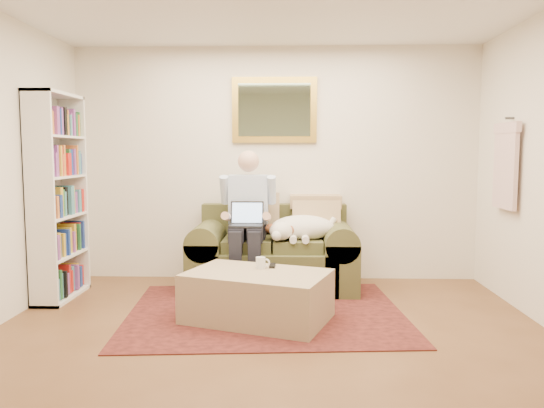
# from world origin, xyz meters

# --- Properties ---
(room_shell) EXTENTS (4.51, 5.00, 2.61)m
(room_shell) POSITION_xyz_m (0.00, 0.35, 1.30)
(room_shell) COLOR brown
(room_shell) RESTS_ON ground
(rug) EXTENTS (2.56, 2.12, 0.01)m
(rug) POSITION_xyz_m (-0.05, 1.15, 0.01)
(rug) COLOR black
(rug) RESTS_ON room_shell
(sofa) EXTENTS (1.72, 0.88, 1.03)m
(sofa) POSITION_xyz_m (-0.01, 2.03, 0.30)
(sofa) COLOR #3F4323
(sofa) RESTS_ON room_shell
(seated_man) EXTENTS (0.57, 0.81, 1.45)m
(seated_man) POSITION_xyz_m (-0.27, 1.87, 0.73)
(seated_man) COLOR #8CA5D8
(seated_man) RESTS_ON sofa
(laptop) EXTENTS (0.33, 0.27, 0.24)m
(laptop) POSITION_xyz_m (-0.27, 1.80, 0.76)
(laptop) COLOR black
(laptop) RESTS_ON seated_man
(sleeping_dog) EXTENTS (0.71, 0.45, 0.26)m
(sleeping_dog) POSITION_xyz_m (0.29, 1.94, 0.66)
(sleeping_dog) COLOR white
(sleeping_dog) RESTS_ON sofa
(ottoman) EXTENTS (1.34, 1.09, 0.42)m
(ottoman) POSITION_xyz_m (-0.11, 0.93, 0.21)
(ottoman) COLOR tan
(ottoman) RESTS_ON room_shell
(coffee_mug) EXTENTS (0.08, 0.08, 0.10)m
(coffee_mug) POSITION_xyz_m (-0.09, 1.07, 0.47)
(coffee_mug) COLOR white
(coffee_mug) RESTS_ON ottoman
(tv_remote) EXTENTS (0.05, 0.15, 0.02)m
(tv_remote) POSITION_xyz_m (0.01, 1.15, 0.43)
(tv_remote) COLOR black
(tv_remote) RESTS_ON ottoman
(bookshelf) EXTENTS (0.28, 0.80, 2.00)m
(bookshelf) POSITION_xyz_m (-2.10, 1.60, 1.00)
(bookshelf) COLOR white
(bookshelf) RESTS_ON room_shell
(wall_mirror) EXTENTS (0.94, 0.04, 0.72)m
(wall_mirror) POSITION_xyz_m (-0.01, 2.47, 1.90)
(wall_mirror) COLOR gold
(wall_mirror) RESTS_ON room_shell
(hanging_shirt) EXTENTS (0.06, 0.52, 0.90)m
(hanging_shirt) POSITION_xyz_m (2.19, 1.60, 1.35)
(hanging_shirt) COLOR beige
(hanging_shirt) RESTS_ON room_shell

